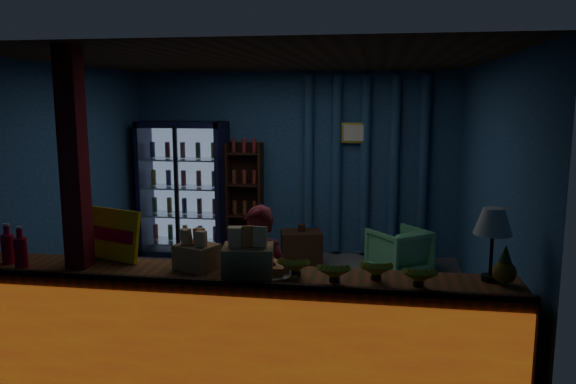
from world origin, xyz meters
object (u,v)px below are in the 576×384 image
object	(u,v)px
shopkeeper	(260,288)
pastry_tray	(268,271)
green_chair	(399,251)
table_lamp	(493,224)

from	to	relation	value
shopkeeper	pastry_tray	xyz separation A→B (m)	(0.16, -0.45, 0.29)
pastry_tray	green_chair	bearing A→B (deg)	71.56
shopkeeper	table_lamp	size ratio (longest dim) A/B	2.62
table_lamp	pastry_tray	bearing A→B (deg)	-176.55
green_chair	pastry_tray	size ratio (longest dim) A/B	1.43
pastry_tray	table_lamp	bearing A→B (deg)	3.45
green_chair	table_lamp	bearing A→B (deg)	61.21
shopkeeper	green_chair	bearing A→B (deg)	80.37
green_chair	table_lamp	world-z (taller)	table_lamp
pastry_tray	table_lamp	xyz separation A→B (m)	(1.57, 0.09, 0.38)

